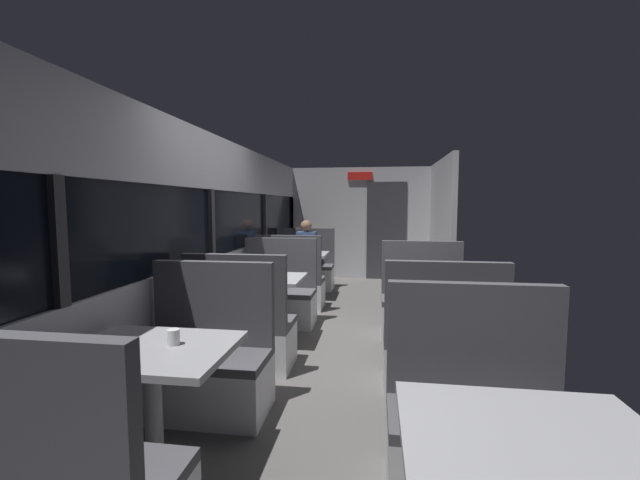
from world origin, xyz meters
TOP-DOWN VIEW (x-y plane):
  - ground_plane at (0.00, 0.00)m, footprint 3.30×9.20m
  - carriage_window_panel_left at (-1.45, 0.00)m, footprint 0.09×8.48m
  - carriage_end_bulkhead at (0.06, 4.19)m, footprint 2.90×0.11m
  - carriage_aisle_panel_right at (1.45, 3.00)m, footprint 0.08×2.40m
  - dining_table_near_window at (-0.89, -2.09)m, footprint 0.90×0.70m
  - bench_near_window_facing_entry at (-0.89, -1.39)m, footprint 0.95×0.50m
  - dining_table_mid_window at (-0.89, 0.10)m, footprint 0.90×0.70m
  - bench_mid_window_facing_end at (-0.89, -0.60)m, footprint 0.95×0.50m
  - bench_mid_window_facing_entry at (-0.89, 0.80)m, footprint 0.95×0.50m
  - dining_table_far_window at (-0.89, 2.29)m, footprint 0.90×0.70m
  - bench_far_window_facing_end at (-0.89, 1.59)m, footprint 0.95×0.50m
  - bench_far_window_facing_entry at (-0.89, 2.99)m, footprint 0.95×0.50m
  - dining_table_front_aisle at (0.89, -2.69)m, footprint 0.90×0.70m
  - bench_front_aisle_facing_entry at (0.89, -1.99)m, footprint 0.95×0.50m
  - dining_table_rear_aisle at (0.89, -0.10)m, footprint 0.90×0.70m
  - bench_rear_aisle_facing_end at (0.89, -0.80)m, footprint 0.95×0.50m
  - bench_rear_aisle_facing_entry at (0.89, 0.60)m, footprint 0.95×0.50m
  - seated_passenger at (-0.89, 2.92)m, footprint 0.47×0.55m
  - coffee_cup_primary at (-0.93, 2.30)m, footprint 0.07×0.07m
  - coffee_cup_secondary at (-0.78, -2.04)m, footprint 0.07×0.07m

SIDE VIEW (x-z plane):
  - ground_plane at x=0.00m, z-range -0.02..0.00m
  - bench_near_window_facing_entry at x=-0.89m, z-range -0.22..0.88m
  - bench_mid_window_facing_end at x=-0.89m, z-range -0.22..0.88m
  - bench_mid_window_facing_entry at x=-0.89m, z-range -0.22..0.88m
  - bench_far_window_facing_end at x=-0.89m, z-range -0.22..0.88m
  - bench_far_window_facing_entry at x=-0.89m, z-range -0.22..0.88m
  - bench_front_aisle_facing_entry at x=0.89m, z-range -0.22..0.88m
  - bench_rear_aisle_facing_end at x=0.89m, z-range -0.22..0.88m
  - bench_rear_aisle_facing_entry at x=0.89m, z-range -0.22..0.88m
  - seated_passenger at x=-0.89m, z-range -0.09..1.17m
  - dining_table_near_window at x=-0.89m, z-range 0.27..1.01m
  - dining_table_mid_window at x=-0.89m, z-range 0.27..1.01m
  - dining_table_far_window at x=-0.89m, z-range 0.27..1.01m
  - dining_table_front_aisle at x=0.89m, z-range 0.27..1.01m
  - dining_table_rear_aisle at x=0.89m, z-range 0.27..1.01m
  - coffee_cup_primary at x=-0.93m, z-range 0.74..0.83m
  - coffee_cup_secondary at x=-0.78m, z-range 0.74..0.83m
  - carriage_window_panel_left at x=-1.45m, z-range -0.04..2.26m
  - carriage_end_bulkhead at x=0.06m, z-range -0.01..2.29m
  - carriage_aisle_panel_right at x=1.45m, z-range 0.00..2.30m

